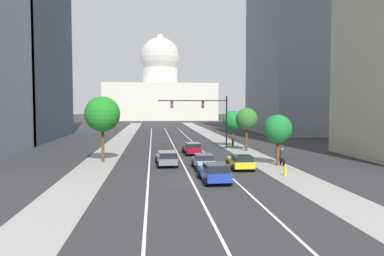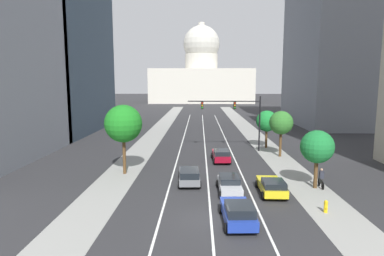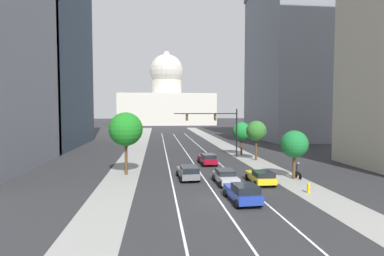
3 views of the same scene
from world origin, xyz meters
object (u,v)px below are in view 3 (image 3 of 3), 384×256
object	(u,v)px
capitol_building	(167,101)
street_tree_far_right	(294,144)
street_tree_near_right	(242,131)
car_blue	(243,192)
car_crimson	(208,159)
traffic_signal_mast	(217,123)
fire_hydrant	(309,188)
car_gray	(188,172)
street_tree_mid_right	(256,131)
cyclist	(298,170)
car_silver	(226,176)
street_tree_mid_left	(126,129)
car_yellow	(261,177)

from	to	relation	value
capitol_building	street_tree_far_right	xyz separation A→B (m)	(9.23, -123.66, -7.99)
capitol_building	street_tree_near_right	distance (m)	106.80
car_blue	car_crimson	size ratio (longest dim) A/B	0.97
traffic_signal_mast	fire_hydrant	distance (m)	21.57
car_gray	street_tree_mid_right	distance (m)	15.88
capitol_building	traffic_signal_mast	world-z (taller)	capitol_building
capitol_building	car_gray	world-z (taller)	capitol_building
car_gray	traffic_signal_mast	distance (m)	16.05
car_blue	street_tree_near_right	xyz separation A→B (m)	(6.80, 24.89, 2.95)
capitol_building	street_tree_near_right	xyz separation A→B (m)	(8.52, -106.17, -7.87)
car_blue	street_tree_far_right	world-z (taller)	street_tree_far_right
cyclist	street_tree_near_right	xyz separation A→B (m)	(-1.24, 17.42, 2.89)
car_gray	car_silver	bearing A→B (deg)	-127.22
car_crimson	cyclist	distance (m)	12.30
car_blue	cyclist	size ratio (longest dim) A/B	2.62
capitol_building	street_tree_mid_left	distance (m)	120.05
car_gray	fire_hydrant	xyz separation A→B (m)	(9.77, -6.38, -0.32)
car_gray	street_tree_mid_left	bearing A→B (deg)	61.79
capitol_building	car_blue	xyz separation A→B (m)	(1.71, -131.06, -10.82)
car_crimson	cyclist	xyz separation A→B (m)	(8.05, -9.30, 0.08)
street_tree_far_right	car_gray	bearing A→B (deg)	174.93
car_silver	fire_hydrant	size ratio (longest dim) A/B	4.75
car_crimson	traffic_signal_mast	xyz separation A→B (m)	(2.43, 5.87, 4.42)
street_tree_mid_left	street_tree_mid_right	bearing A→B (deg)	24.66
street_tree_mid_right	car_gray	bearing A→B (deg)	-134.29
car_yellow	street_tree_mid_left	size ratio (longest dim) A/B	0.64
capitol_building	car_crimson	xyz separation A→B (m)	(1.71, -114.29, -10.83)
car_blue	traffic_signal_mast	bearing A→B (deg)	-8.71
car_blue	cyclist	world-z (taller)	cyclist
capitol_building	car_blue	bearing A→B (deg)	-89.25
car_gray	car_yellow	distance (m)	7.32
car_silver	street_tree_near_right	xyz separation A→B (m)	(6.81, 18.85, 3.00)
car_blue	car_yellow	world-z (taller)	car_blue
street_tree_mid_right	street_tree_far_right	world-z (taller)	street_tree_mid_right
car_blue	street_tree_near_right	distance (m)	25.97
cyclist	street_tree_mid_left	bearing A→B (deg)	80.55
capitol_building	cyclist	bearing A→B (deg)	-85.48
car_silver	car_yellow	bearing A→B (deg)	-97.52
fire_hydrant	street_tree_near_right	distance (m)	23.15
fire_hydrant	car_crimson	bearing A→B (deg)	113.30
car_gray	car_crimson	world-z (taller)	car_gray
car_blue	car_yellow	bearing A→B (deg)	-33.52
street_tree_mid_left	street_tree_near_right	size ratio (longest dim) A/B	1.32
car_gray	car_yellow	bearing A→B (deg)	-114.51
street_tree_mid_left	street_tree_far_right	bearing A→B (deg)	-13.14
traffic_signal_mast	cyclist	distance (m)	16.76
car_blue	street_tree_mid_right	distance (m)	21.12
capitol_building	fire_hydrant	xyz separation A→B (m)	(8.08, -129.08, -11.14)
capitol_building	car_yellow	distance (m)	125.97
street_tree_mid_left	street_tree_far_right	xyz separation A→B (m)	(17.50, -4.08, -1.42)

